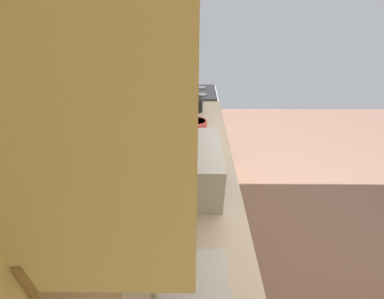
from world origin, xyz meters
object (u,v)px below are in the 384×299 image
(microwave, at_px, (190,167))
(bowl, at_px, (198,123))
(kettle, at_px, (198,105))
(oven_range, at_px, (194,123))

(microwave, height_order, bowl, microwave)
(bowl, bearing_deg, microwave, 175.74)
(microwave, relative_size, kettle, 3.01)
(microwave, xyz_separation_m, bowl, (0.88, -0.07, -0.12))
(oven_range, bearing_deg, bowl, -177.36)
(bowl, distance_m, kettle, 0.34)
(bowl, xyz_separation_m, kettle, (0.34, -0.00, 0.05))
(oven_range, xyz_separation_m, kettle, (-0.60, -0.04, 0.51))
(microwave, height_order, kettle, microwave)
(bowl, relative_size, kettle, 1.04)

